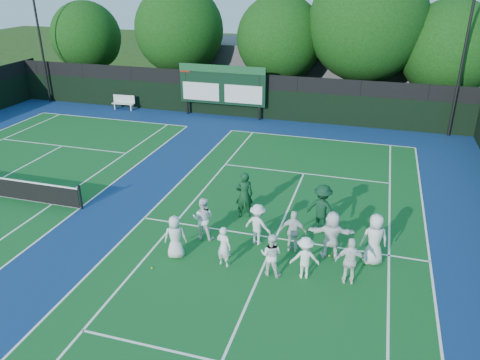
# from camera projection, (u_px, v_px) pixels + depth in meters

# --- Properties ---
(ground) EXTENTS (120.00, 120.00, 0.00)m
(ground) POSITION_uv_depth(u_px,v_px,m) (270.00, 252.00, 16.78)
(ground) COLOR #1F3A10
(ground) RESTS_ON ground
(court_apron) EXTENTS (34.00, 32.00, 0.01)m
(court_apron) POSITION_uv_depth(u_px,v_px,m) (133.00, 216.00, 19.21)
(court_apron) COLOR navy
(court_apron) RESTS_ON ground
(near_court) EXTENTS (11.05, 23.85, 0.01)m
(near_court) POSITION_uv_depth(u_px,v_px,m) (276.00, 238.00, 17.65)
(near_court) COLOR #115620
(near_court) RESTS_ON ground
(back_fence) EXTENTS (34.00, 0.08, 3.00)m
(back_fence) POSITION_uv_depth(u_px,v_px,m) (238.00, 97.00, 31.76)
(back_fence) COLOR black
(back_fence) RESTS_ON ground
(scoreboard) EXTENTS (6.00, 0.21, 3.55)m
(scoreboard) POSITION_uv_depth(u_px,v_px,m) (222.00, 85.00, 31.32)
(scoreboard) COLOR black
(scoreboard) RESTS_ON ground
(clubhouse) EXTENTS (18.00, 6.00, 4.00)m
(clubhouse) POSITION_uv_depth(u_px,v_px,m) (315.00, 69.00, 37.45)
(clubhouse) COLOR #505055
(clubhouse) RESTS_ON ground
(light_pole_left) EXTENTS (1.20, 0.30, 10.12)m
(light_pole_left) POSITION_uv_depth(u_px,v_px,m) (36.00, 15.00, 33.37)
(light_pole_left) COLOR black
(light_pole_left) RESTS_ON ground
(light_pole_right) EXTENTS (1.20, 0.30, 10.12)m
(light_pole_right) POSITION_uv_depth(u_px,v_px,m) (469.00, 28.00, 25.96)
(light_pole_right) COLOR black
(light_pole_right) RESTS_ON ground
(bench) EXTENTS (1.66, 0.54, 1.03)m
(bench) POSITION_uv_depth(u_px,v_px,m) (124.00, 102.00, 33.74)
(bench) COLOR silver
(bench) RESTS_ON ground
(tree_a) EXTENTS (5.45, 5.45, 7.15)m
(tree_a) POSITION_uv_depth(u_px,v_px,m) (89.00, 38.00, 37.21)
(tree_a) COLOR black
(tree_a) RESTS_ON ground
(tree_b) EXTENTS (6.56, 6.56, 8.50)m
(tree_b) POSITION_uv_depth(u_px,v_px,m) (182.00, 32.00, 34.80)
(tree_b) COLOR black
(tree_b) RESTS_ON ground
(tree_c) EXTENTS (6.07, 6.07, 7.87)m
(tree_c) POSITION_uv_depth(u_px,v_px,m) (282.00, 41.00, 32.96)
(tree_c) COLOR black
(tree_c) RESTS_ON ground
(tree_d) EXTENTS (7.82, 7.82, 10.01)m
(tree_d) POSITION_uv_depth(u_px,v_px,m) (370.00, 25.00, 30.94)
(tree_d) COLOR black
(tree_d) RESTS_ON ground
(tree_e) EXTENTS (6.22, 6.22, 7.74)m
(tree_e) POSITION_uv_depth(u_px,v_px,m) (451.00, 51.00, 30.16)
(tree_e) COLOR black
(tree_e) RESTS_ON ground
(tennis_ball_0) EXTENTS (0.07, 0.07, 0.07)m
(tennis_ball_0) POSITION_uv_depth(u_px,v_px,m) (152.00, 268.00, 15.84)
(tennis_ball_0) COLOR #B0C517
(tennis_ball_0) RESTS_ON ground
(tennis_ball_2) EXTENTS (0.07, 0.07, 0.07)m
(tennis_ball_2) POSITION_uv_depth(u_px,v_px,m) (329.00, 256.00, 16.52)
(tennis_ball_2) COLOR #B0C517
(tennis_ball_2) RESTS_ON ground
(tennis_ball_3) EXTENTS (0.07, 0.07, 0.07)m
(tennis_ball_3) POSITION_uv_depth(u_px,v_px,m) (175.00, 216.00, 19.19)
(tennis_ball_3) COLOR #B0C517
(tennis_ball_3) RESTS_ON ground
(tennis_ball_4) EXTENTS (0.07, 0.07, 0.07)m
(tennis_ball_4) POSITION_uv_depth(u_px,v_px,m) (326.00, 228.00, 18.30)
(tennis_ball_4) COLOR #B0C517
(tennis_ball_4) RESTS_ON ground
(tennis_ball_5) EXTENTS (0.07, 0.07, 0.07)m
(tennis_ball_5) POSITION_uv_depth(u_px,v_px,m) (354.00, 241.00, 17.42)
(tennis_ball_5) COLOR #B0C517
(tennis_ball_5) RESTS_ON ground
(player_front_0) EXTENTS (0.90, 0.73, 1.59)m
(player_front_0) POSITION_uv_depth(u_px,v_px,m) (175.00, 237.00, 16.22)
(player_front_0) COLOR silver
(player_front_0) RESTS_ON ground
(player_front_1) EXTENTS (0.62, 0.49, 1.50)m
(player_front_1) POSITION_uv_depth(u_px,v_px,m) (224.00, 246.00, 15.75)
(player_front_1) COLOR white
(player_front_1) RESTS_ON ground
(player_front_2) EXTENTS (0.78, 0.63, 1.51)m
(player_front_2) POSITION_uv_depth(u_px,v_px,m) (271.00, 255.00, 15.28)
(player_front_2) COLOR white
(player_front_2) RESTS_ON ground
(player_front_3) EXTENTS (1.06, 0.76, 1.49)m
(player_front_3) POSITION_uv_depth(u_px,v_px,m) (305.00, 258.00, 15.14)
(player_front_3) COLOR white
(player_front_3) RESTS_ON ground
(player_front_4) EXTENTS (1.01, 0.53, 1.65)m
(player_front_4) POSITION_uv_depth(u_px,v_px,m) (350.00, 261.00, 14.82)
(player_front_4) COLOR white
(player_front_4) RESTS_ON ground
(player_back_0) EXTENTS (0.85, 0.69, 1.67)m
(player_back_0) POSITION_uv_depth(u_px,v_px,m) (203.00, 219.00, 17.33)
(player_back_0) COLOR white
(player_back_0) RESTS_ON ground
(player_back_1) EXTENTS (1.14, 0.83, 1.59)m
(player_back_1) POSITION_uv_depth(u_px,v_px,m) (258.00, 224.00, 17.02)
(player_back_1) COLOR white
(player_back_1) RESTS_ON ground
(player_back_2) EXTENTS (0.94, 0.40, 1.59)m
(player_back_2) POSITION_uv_depth(u_px,v_px,m) (293.00, 231.00, 16.56)
(player_back_2) COLOR white
(player_back_2) RESTS_ON ground
(player_back_3) EXTENTS (1.70, 0.78, 1.77)m
(player_back_3) POSITION_uv_depth(u_px,v_px,m) (331.00, 235.00, 16.18)
(player_back_3) COLOR white
(player_back_3) RESTS_ON ground
(player_back_4) EXTENTS (1.04, 0.83, 1.87)m
(player_back_4) POSITION_uv_depth(u_px,v_px,m) (374.00, 239.00, 15.81)
(player_back_4) COLOR white
(player_back_4) RESTS_ON ground
(coach_left) EXTENTS (0.84, 0.71, 1.96)m
(coach_left) POSITION_uv_depth(u_px,v_px,m) (244.00, 195.00, 18.83)
(coach_left) COLOR #0F391D
(coach_left) RESTS_ON ground
(coach_right) EXTENTS (1.40, 1.03, 1.94)m
(coach_right) POSITION_uv_depth(u_px,v_px,m) (322.00, 209.00, 17.77)
(coach_right) COLOR #0D331C
(coach_right) RESTS_ON ground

